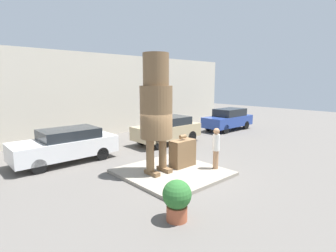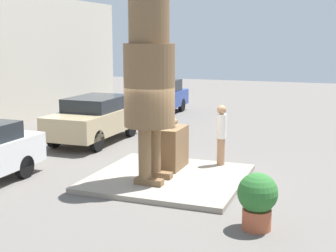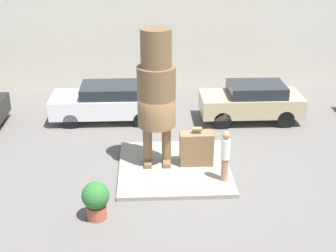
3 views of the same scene
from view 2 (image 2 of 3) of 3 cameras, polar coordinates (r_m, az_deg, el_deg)
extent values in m
plane|color=#605B56|center=(12.34, 0.04, -6.65)|extent=(60.00, 60.00, 0.00)
cube|color=gray|center=(12.32, 0.04, -6.36)|extent=(3.74, 3.86, 0.13)
cube|color=brown|center=(11.55, -2.33, -6.79)|extent=(0.25, 0.71, 0.16)
cube|color=brown|center=(12.12, -1.15, -5.95)|extent=(0.25, 0.71, 0.16)
cylinder|color=brown|center=(11.40, -2.85, -3.35)|extent=(0.31, 0.31, 1.25)
cylinder|color=brown|center=(11.98, -1.64, -2.66)|extent=(0.31, 0.31, 1.25)
cylinder|color=brown|center=(11.42, -2.29, 4.98)|extent=(1.25, 1.25, 2.01)
cylinder|color=brown|center=(11.37, -2.35, 13.08)|extent=(0.98, 0.98, 1.21)
cube|color=brown|center=(12.89, 0.64, -2.66)|extent=(1.12, 0.54, 1.14)
cylinder|color=brown|center=(12.75, 0.64, 0.47)|extent=(0.31, 0.16, 0.16)
cylinder|color=#A87A56|center=(13.33, 6.46, -3.11)|extent=(0.22, 0.22, 0.77)
cylinder|color=white|center=(13.18, 6.53, -0.04)|extent=(0.29, 0.29, 0.68)
sphere|color=#A87A56|center=(13.10, 6.57, 1.98)|extent=(0.26, 0.26, 0.26)
cylinder|color=black|center=(13.04, -17.09, -4.77)|extent=(0.62, 0.18, 0.62)
cube|color=tan|center=(16.94, -8.97, 0.58)|extent=(4.18, 1.83, 0.78)
cube|color=#1E2328|center=(17.03, -8.69, 2.77)|extent=(2.30, 1.65, 0.47)
cylinder|color=black|center=(15.51, -8.64, -1.81)|extent=(0.72, 0.18, 0.72)
cylinder|color=black|center=(16.37, -13.68, -1.34)|extent=(0.72, 0.18, 0.72)
cylinder|color=black|center=(17.77, -4.57, -0.14)|extent=(0.72, 0.18, 0.72)
cylinder|color=black|center=(18.52, -9.19, 0.20)|extent=(0.72, 0.18, 0.72)
cube|color=#284293|center=(22.82, -1.26, 3.17)|extent=(4.37, 1.73, 0.76)
cube|color=#1E2328|center=(22.95, -1.06, 4.87)|extent=(2.41, 1.56, 0.56)
cylinder|color=black|center=(21.34, -0.68, 1.62)|extent=(0.65, 0.18, 0.65)
cylinder|color=black|center=(21.95, -4.46, 1.84)|extent=(0.65, 0.18, 0.65)
cylinder|color=black|center=(23.86, 1.69, 2.57)|extent=(0.65, 0.18, 0.65)
cylinder|color=black|center=(24.41, -1.76, 2.75)|extent=(0.65, 0.18, 0.65)
cylinder|color=#AD5638|center=(9.43, 10.75, -11.09)|extent=(0.56, 0.56, 0.41)
sphere|color=#2D6B2D|center=(9.25, 10.87, -8.00)|extent=(0.79, 0.79, 0.79)
camera|label=1|loc=(5.23, 59.83, 5.64)|focal=28.00mm
camera|label=3|loc=(14.69, 67.99, 20.46)|focal=50.00mm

